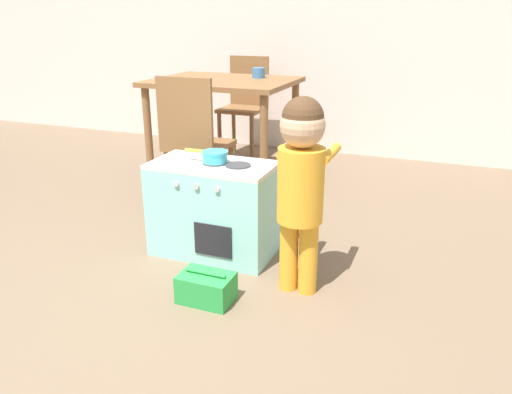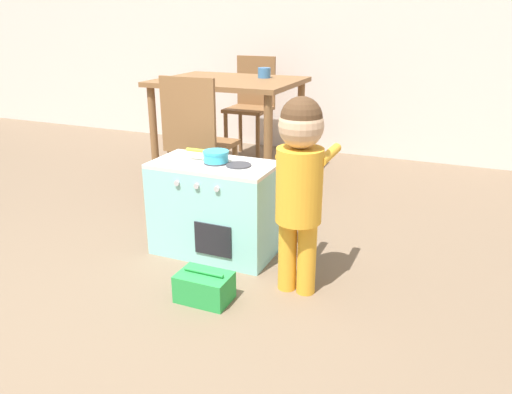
% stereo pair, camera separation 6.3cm
% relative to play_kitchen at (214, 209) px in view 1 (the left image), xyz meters
% --- Properties ---
extents(ground_plane, '(16.00, 16.00, 0.00)m').
position_rel_play_kitchen_xyz_m(ground_plane, '(-0.24, -0.97, -0.25)').
color(ground_plane, brown).
extents(wall_back, '(10.00, 0.06, 2.60)m').
position_rel_play_kitchen_xyz_m(wall_back, '(-0.24, 2.34, 1.05)').
color(wall_back, beige).
rests_on(wall_back, ground_plane).
extents(play_kitchen, '(0.64, 0.36, 0.51)m').
position_rel_play_kitchen_xyz_m(play_kitchen, '(0.00, 0.00, 0.00)').
color(play_kitchen, '#8CD1CC').
rests_on(play_kitchen, ground_plane).
extents(toy_pot, '(0.24, 0.13, 0.06)m').
position_rel_play_kitchen_xyz_m(toy_pot, '(0.01, 0.00, 0.29)').
color(toy_pot, '#38B2D6').
rests_on(toy_pot, play_kitchen).
extents(child_figure, '(0.23, 0.37, 0.91)m').
position_rel_play_kitchen_xyz_m(child_figure, '(0.54, -0.22, 0.33)').
color(child_figure, gold).
rests_on(child_figure, ground_plane).
extents(toy_basket, '(0.24, 0.16, 0.15)m').
position_rel_play_kitchen_xyz_m(toy_basket, '(0.18, -0.47, -0.19)').
color(toy_basket, green).
rests_on(toy_basket, ground_plane).
extents(dining_table, '(1.03, 0.82, 0.77)m').
position_rel_play_kitchen_xyz_m(dining_table, '(-0.49, 1.20, 0.41)').
color(dining_table, brown).
rests_on(dining_table, ground_plane).
extents(dining_chair_near, '(0.37, 0.37, 0.88)m').
position_rel_play_kitchen_xyz_m(dining_chair_near, '(-0.37, 0.49, 0.22)').
color(dining_chair_near, brown).
rests_on(dining_chair_near, ground_plane).
extents(dining_chair_far, '(0.37, 0.37, 0.88)m').
position_rel_play_kitchen_xyz_m(dining_chair_far, '(-0.62, 1.91, 0.22)').
color(dining_chair_far, brown).
rests_on(dining_chair_far, ground_plane).
extents(cup_on_table, '(0.10, 0.10, 0.08)m').
position_rel_play_kitchen_xyz_m(cup_on_table, '(-0.28, 1.38, 0.56)').
color(cup_on_table, teal).
rests_on(cup_on_table, dining_table).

